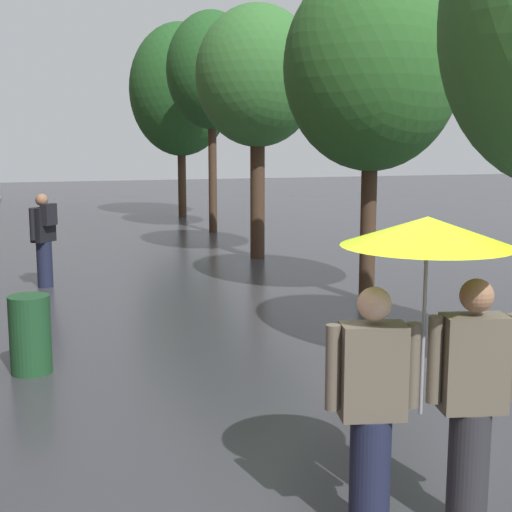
{
  "coord_description": "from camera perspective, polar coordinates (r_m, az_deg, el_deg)",
  "views": [
    {
      "loc": [
        -2.07,
        -3.98,
        2.51
      ],
      "look_at": [
        0.09,
        2.82,
        1.35
      ],
      "focal_mm": 50.93,
      "sensor_mm": 36.0,
      "label": 1
    }
  ],
  "objects": [
    {
      "name": "street_tree_4",
      "position": [
        23.34,
        -5.95,
        12.84
      ],
      "size": [
        3.19,
        3.19,
        6.06
      ],
      "color": "#473323",
      "rests_on": "ground"
    },
    {
      "name": "street_tree_1",
      "position": [
        11.28,
        9.1,
        14.37
      ],
      "size": [
        2.65,
        2.65,
        5.1
      ],
      "color": "#473323",
      "rests_on": "ground"
    },
    {
      "name": "litter_bin",
      "position": [
        8.22,
        -17.31,
        -5.9
      ],
      "size": [
        0.44,
        0.44,
        0.85
      ],
      "primitive_type": "cylinder",
      "color": "#1E4C28",
      "rests_on": "ground"
    },
    {
      "name": "street_tree_2",
      "position": [
        15.26,
        0.12,
        13.84
      ],
      "size": [
        2.54,
        2.54,
        5.2
      ],
      "color": "#473323",
      "rests_on": "ground"
    },
    {
      "name": "street_tree_3",
      "position": [
        19.58,
        -3.5,
        14.29
      ],
      "size": [
        2.37,
        2.37,
        5.79
      ],
      "color": "#473323",
      "rests_on": "ground"
    },
    {
      "name": "pedestrian_walking_midground",
      "position": [
        12.77,
        -16.31,
        1.41
      ],
      "size": [
        0.46,
        0.47,
        1.59
      ],
      "color": "#1E233D",
      "rests_on": "ground"
    },
    {
      "name": "couple_under_umbrella",
      "position": [
        4.61,
        13.1,
        -5.83
      ],
      "size": [
        1.2,
        1.05,
        2.05
      ],
      "color": "#1E233D",
      "rests_on": "ground"
    }
  ]
}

